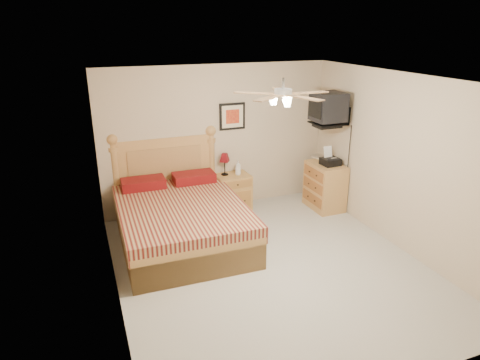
# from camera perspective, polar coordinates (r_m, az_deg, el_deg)

# --- Properties ---
(floor) EXTENTS (4.50, 4.50, 0.00)m
(floor) POSITION_cam_1_polar(r_m,az_deg,el_deg) (5.95, 4.08, -11.44)
(floor) COLOR #A8A498
(floor) RESTS_ON ground
(ceiling) EXTENTS (4.00, 4.50, 0.04)m
(ceiling) POSITION_cam_1_polar(r_m,az_deg,el_deg) (5.11, 4.79, 13.20)
(ceiling) COLOR white
(ceiling) RESTS_ON ground
(wall_back) EXTENTS (4.00, 0.04, 2.50)m
(wall_back) POSITION_cam_1_polar(r_m,az_deg,el_deg) (7.41, -3.05, 5.54)
(wall_back) COLOR #BEAA8C
(wall_back) RESTS_ON ground
(wall_front) EXTENTS (4.00, 0.04, 2.50)m
(wall_front) POSITION_cam_1_polar(r_m,az_deg,el_deg) (3.70, 19.70, -11.35)
(wall_front) COLOR #BEAA8C
(wall_front) RESTS_ON ground
(wall_left) EXTENTS (0.04, 4.50, 2.50)m
(wall_left) POSITION_cam_1_polar(r_m,az_deg,el_deg) (4.94, -17.11, -2.94)
(wall_left) COLOR #BEAA8C
(wall_left) RESTS_ON ground
(wall_right) EXTENTS (0.04, 4.50, 2.50)m
(wall_right) POSITION_cam_1_polar(r_m,az_deg,el_deg) (6.48, 20.63, 2.12)
(wall_right) COLOR #BEAA8C
(wall_right) RESTS_ON ground
(bed) EXTENTS (1.79, 2.33, 1.49)m
(bed) POSITION_cam_1_polar(r_m,az_deg,el_deg) (6.29, -7.95, -2.16)
(bed) COLOR tan
(bed) RESTS_ON ground
(nightstand) EXTENTS (0.61, 0.47, 0.64)m
(nightstand) POSITION_cam_1_polar(r_m,az_deg,el_deg) (7.53, -1.01, -1.63)
(nightstand) COLOR #A77532
(nightstand) RESTS_ON ground
(table_lamp) EXTENTS (0.25, 0.25, 0.39)m
(table_lamp) POSITION_cam_1_polar(r_m,az_deg,el_deg) (7.38, -2.06, 2.13)
(table_lamp) COLOR #620A0F
(table_lamp) RESTS_ON nightstand
(lotion_bottle) EXTENTS (0.11, 0.11, 0.26)m
(lotion_bottle) POSITION_cam_1_polar(r_m,az_deg,el_deg) (7.40, -0.28, 1.66)
(lotion_bottle) COLOR white
(lotion_bottle) RESTS_ON nightstand
(framed_picture) EXTENTS (0.46, 0.04, 0.46)m
(framed_picture) POSITION_cam_1_polar(r_m,az_deg,el_deg) (7.39, -1.04, 8.48)
(framed_picture) COLOR black
(framed_picture) RESTS_ON wall_back
(dresser) EXTENTS (0.49, 0.70, 0.82)m
(dresser) POSITION_cam_1_polar(r_m,az_deg,el_deg) (7.70, 11.25, -0.80)
(dresser) COLOR tan
(dresser) RESTS_ON ground
(fax_machine) EXTENTS (0.30, 0.32, 0.31)m
(fax_machine) POSITION_cam_1_polar(r_m,az_deg,el_deg) (7.48, 12.01, 3.11)
(fax_machine) COLOR black
(fax_machine) RESTS_ON dresser
(magazine_lower) EXTENTS (0.26, 0.30, 0.02)m
(magazine_lower) POSITION_cam_1_polar(r_m,az_deg,el_deg) (7.78, 10.16, 2.81)
(magazine_lower) COLOR beige
(magazine_lower) RESTS_ON dresser
(magazine_upper) EXTENTS (0.30, 0.34, 0.02)m
(magazine_upper) POSITION_cam_1_polar(r_m,az_deg,el_deg) (7.78, 10.13, 2.98)
(magazine_upper) COLOR gray
(magazine_upper) RESTS_ON magazine_lower
(wall_tv) EXTENTS (0.56, 0.46, 0.58)m
(wall_tv) POSITION_cam_1_polar(r_m,az_deg,el_deg) (7.23, 12.69, 9.27)
(wall_tv) COLOR black
(wall_tv) RESTS_ON wall_right
(ceiling_fan) EXTENTS (1.14, 1.14, 0.28)m
(ceiling_fan) POSITION_cam_1_polar(r_m,az_deg,el_deg) (4.95, 5.76, 11.32)
(ceiling_fan) COLOR silver
(ceiling_fan) RESTS_ON ceiling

